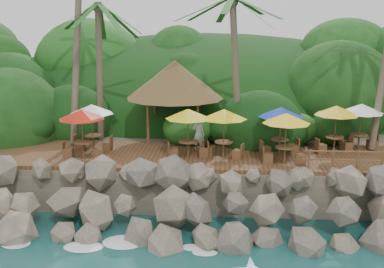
{
  "coord_description": "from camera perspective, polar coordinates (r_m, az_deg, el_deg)",
  "views": [
    {
      "loc": [
        1.51,
        -16.87,
        8.89
      ],
      "look_at": [
        0.0,
        6.0,
        3.4
      ],
      "focal_mm": 42.87,
      "sensor_mm": 36.0,
      "label": 1
    }
  ],
  "objects": [
    {
      "name": "ground",
      "position": [
        19.13,
        -1.22,
        -14.22
      ],
      "size": [
        140.0,
        140.0,
        0.0
      ],
      "primitive_type": "plane",
      "color": "#19514F",
      "rests_on": "ground"
    },
    {
      "name": "land_base",
      "position": [
        33.83,
        1.11,
        0.07
      ],
      "size": [
        32.0,
        25.2,
        2.1
      ],
      "primitive_type": "cube",
      "color": "gray",
      "rests_on": "ground"
    },
    {
      "name": "jungle_hill",
      "position": [
        41.37,
        1.59,
        1.05
      ],
      "size": [
        44.8,
        28.0,
        15.4
      ],
      "primitive_type": "ellipsoid",
      "color": "#143811",
      "rests_on": "ground"
    },
    {
      "name": "seawall",
      "position": [
        20.45,
        -0.74,
        -8.77
      ],
      "size": [
        29.0,
        4.0,
        2.3
      ],
      "primitive_type": null,
      "color": "gray",
      "rests_on": "ground"
    },
    {
      "name": "terrace",
      "position": [
        23.88,
        0.0,
        -2.8
      ],
      "size": [
        26.0,
        5.0,
        0.2
      ],
      "primitive_type": "cube",
      "color": "brown",
      "rests_on": "land_base"
    },
    {
      "name": "jungle_foliage",
      "position": [
        33.12,
        1.02,
        -2.1
      ],
      "size": [
        44.0,
        16.0,
        12.0
      ],
      "primitive_type": null,
      "color": "#143811",
      "rests_on": "ground"
    },
    {
      "name": "foam_line",
      "position": [
        19.38,
        -1.14,
        -13.74
      ],
      "size": [
        25.2,
        0.8,
        0.06
      ],
      "color": "white",
      "rests_on": "ground"
    },
    {
      "name": "palapa",
      "position": [
        26.68,
        -2.15,
        6.79
      ],
      "size": [
        5.69,
        5.69,
        4.6
      ],
      "color": "brown",
      "rests_on": "ground"
    },
    {
      "name": "dining_clusters",
      "position": [
        23.21,
        1.01,
        2.27
      ],
      "size": [
        25.91,
        5.51,
        2.51
      ],
      "color": "brown",
      "rests_on": "terrace"
    },
    {
      "name": "waiter",
      "position": [
        24.32,
        0.83,
        -0.01
      ],
      "size": [
        0.79,
        0.68,
        1.84
      ],
      "primitive_type": "imported",
      "rotation": [
        0.0,
        0.0,
        2.72
      ],
      "color": "silver",
      "rests_on": "terrace"
    }
  ]
}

